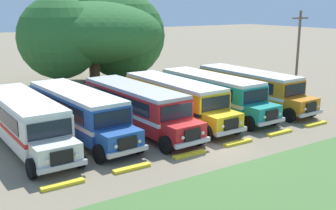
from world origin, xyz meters
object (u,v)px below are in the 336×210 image
at_px(parked_bus_slot_2, 136,105).
at_px(parked_bus_slot_3, 175,98).
at_px(parked_bus_slot_4, 213,92).
at_px(utility_pole, 298,54).
at_px(parked_bus_slot_1, 78,111).
at_px(parked_bus_slot_5, 250,87).
at_px(broad_shade_tree, 92,32).
at_px(parked_bus_slot_0, 25,119).

height_order(parked_bus_slot_2, parked_bus_slot_3, same).
distance_m(parked_bus_slot_2, parked_bus_slot_4, 6.83).
bearing_deg(parked_bus_slot_3, utility_pole, 85.80).
bearing_deg(parked_bus_slot_1, utility_pole, 83.18).
bearing_deg(utility_pole, parked_bus_slot_2, 178.92).
distance_m(parked_bus_slot_2, parked_bus_slot_5, 10.62).
bearing_deg(parked_bus_slot_1, broad_shade_tree, 149.53).
bearing_deg(parked_bus_slot_1, parked_bus_slot_3, 83.74).
bearing_deg(parked_bus_slot_5, parked_bus_slot_0, -92.21).
bearing_deg(broad_shade_tree, parked_bus_slot_3, -90.83).
bearing_deg(parked_bus_slot_0, parked_bus_slot_3, 87.54).
xyz_separation_m(parked_bus_slot_0, utility_pole, (22.00, -0.86, 2.41)).
bearing_deg(parked_bus_slot_1, parked_bus_slot_2, 75.53).
height_order(parked_bus_slot_0, parked_bus_slot_1, same).
relative_size(parked_bus_slot_1, parked_bus_slot_5, 1.00).
distance_m(broad_shade_tree, utility_pole, 19.31).
distance_m(parked_bus_slot_1, parked_bus_slot_5, 14.32).
xyz_separation_m(parked_bus_slot_0, parked_bus_slot_4, (13.75, -0.04, 0.00)).
relative_size(parked_bus_slot_2, parked_bus_slot_5, 1.00).
height_order(parked_bus_slot_4, utility_pole, utility_pole).
bearing_deg(parked_bus_slot_2, parked_bus_slot_3, 93.93).
relative_size(parked_bus_slot_0, parked_bus_slot_1, 0.99).
bearing_deg(parked_bus_slot_4, broad_shade_tree, -169.22).
xyz_separation_m(parked_bus_slot_3, parked_bus_slot_4, (3.47, 0.14, 0.00)).
distance_m(parked_bus_slot_1, parked_bus_slot_4, 10.51).
xyz_separation_m(parked_bus_slot_1, utility_pole, (18.76, -0.98, 2.41)).
bearing_deg(broad_shade_tree, parked_bus_slot_4, -77.44).
height_order(parked_bus_slot_0, parked_bus_slot_2, same).
bearing_deg(utility_pole, parked_bus_slot_4, 174.33).
bearing_deg(parked_bus_slot_3, parked_bus_slot_1, -93.30).
relative_size(parked_bus_slot_0, parked_bus_slot_2, 1.00).
bearing_deg(broad_shade_tree, parked_bus_slot_0, -125.74).
bearing_deg(parked_bus_slot_2, utility_pole, 86.06).
bearing_deg(parked_bus_slot_5, parked_bus_slot_2, -89.25).
height_order(parked_bus_slot_5, utility_pole, utility_pole).
height_order(parked_bus_slot_1, parked_bus_slot_5, same).
xyz_separation_m(parked_bus_slot_1, parked_bus_slot_5, (14.32, -0.20, 0.00)).
bearing_deg(parked_bus_slot_0, broad_shade_tree, 142.82).
height_order(parked_bus_slot_0, parked_bus_slot_5, same).
bearing_deg(parked_bus_slot_1, parked_bus_slot_0, -91.81).
relative_size(parked_bus_slot_3, parked_bus_slot_5, 1.00).
distance_m(parked_bus_slot_0, parked_bus_slot_2, 6.96).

